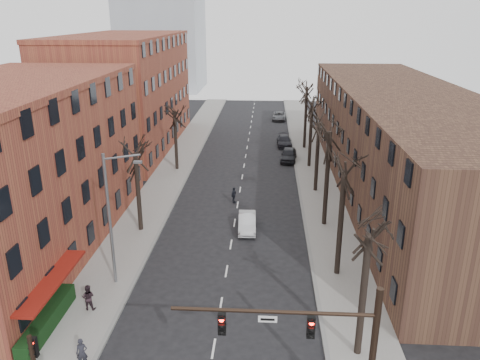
% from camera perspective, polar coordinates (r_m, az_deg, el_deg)
% --- Properties ---
extents(sidewalk_left, '(4.00, 90.00, 0.15)m').
position_cam_1_polar(sidewalk_left, '(55.15, -7.89, 1.65)').
color(sidewalk_left, gray).
rests_on(sidewalk_left, ground).
extents(sidewalk_right, '(4.00, 90.00, 0.15)m').
position_cam_1_polar(sidewalk_right, '(54.38, 8.90, 1.34)').
color(sidewalk_right, gray).
rests_on(sidewalk_right, ground).
extents(building_left_near, '(12.00, 26.00, 12.00)m').
position_cam_1_polar(building_left_near, '(38.13, -26.04, 0.93)').
color(building_left_near, brown).
rests_on(building_left_near, ground).
extents(building_left_far, '(12.00, 28.00, 14.00)m').
position_cam_1_polar(building_left_far, '(64.00, -13.79, 10.16)').
color(building_left_far, brown).
rests_on(building_left_far, ground).
extents(building_right, '(12.00, 50.00, 10.00)m').
position_cam_1_polar(building_right, '(49.76, 18.94, 4.69)').
color(building_right, '#513526').
rests_on(building_right, ground).
extents(awning_left, '(1.20, 7.00, 0.15)m').
position_cam_1_polar(awning_left, '(30.56, -21.27, -15.53)').
color(awning_left, maroon).
rests_on(awning_left, ground).
extents(hedge, '(0.80, 6.00, 1.00)m').
position_cam_1_polar(hedge, '(29.51, -22.41, -15.53)').
color(hedge, black).
rests_on(hedge, sidewalk_left).
extents(tree_right_a, '(5.20, 5.20, 10.00)m').
position_cam_1_polar(tree_right_a, '(26.99, 14.07, -19.92)').
color(tree_right_a, black).
rests_on(tree_right_a, ground).
extents(tree_right_b, '(5.20, 5.20, 10.80)m').
position_cam_1_polar(tree_right_b, '(33.45, 11.68, -11.22)').
color(tree_right_b, black).
rests_on(tree_right_b, ground).
extents(tree_right_c, '(5.20, 5.20, 11.60)m').
position_cam_1_polar(tree_right_c, '(40.47, 10.18, -5.42)').
color(tree_right_c, black).
rests_on(tree_right_c, ground).
extents(tree_right_d, '(5.20, 5.20, 10.00)m').
position_cam_1_polar(tree_right_d, '(47.80, 9.15, -1.37)').
color(tree_right_d, black).
rests_on(tree_right_d, ground).
extents(tree_right_e, '(5.20, 5.20, 10.80)m').
position_cam_1_polar(tree_right_e, '(55.31, 8.39, 1.60)').
color(tree_right_e, black).
rests_on(tree_right_e, ground).
extents(tree_right_f, '(5.20, 5.20, 11.60)m').
position_cam_1_polar(tree_right_f, '(62.94, 7.82, 3.85)').
color(tree_right_f, black).
rests_on(tree_right_f, ground).
extents(tree_left_a, '(5.20, 5.20, 9.50)m').
position_cam_1_polar(tree_left_a, '(39.70, -11.95, -6.06)').
color(tree_left_a, black).
rests_on(tree_left_a, ground).
extents(tree_left_b, '(5.20, 5.20, 9.50)m').
position_cam_1_polar(tree_left_b, '(54.16, -7.67, 1.24)').
color(tree_left_b, black).
rests_on(tree_left_b, ground).
extents(signal_mast_arm, '(8.14, 0.30, 7.20)m').
position_cam_1_polar(signal_mast_arm, '(20.07, 11.37, -19.45)').
color(signal_mast_arm, black).
rests_on(signal_mast_arm, ground).
extents(streetlight, '(2.45, 0.22, 9.03)m').
position_cam_1_polar(streetlight, '(30.55, -15.37, -4.07)').
color(streetlight, slate).
rests_on(streetlight, ground).
extents(silver_sedan, '(1.57, 4.08, 1.33)m').
position_cam_1_polar(silver_sedan, '(38.76, 0.87, -5.18)').
color(silver_sedan, silver).
rests_on(silver_sedan, ground).
extents(parked_car_near, '(2.27, 4.69, 1.54)m').
position_cam_1_polar(parked_car_near, '(57.09, 5.95, 3.09)').
color(parked_car_near, black).
rests_on(parked_car_near, ground).
extents(parked_car_mid, '(2.06, 4.73, 1.35)m').
position_cam_1_polar(parked_car_mid, '(63.65, 5.41, 4.75)').
color(parked_car_mid, black).
rests_on(parked_car_mid, ground).
extents(parked_car_far, '(2.41, 4.81, 1.31)m').
position_cam_1_polar(parked_car_far, '(79.66, 4.78, 7.78)').
color(parked_car_far, slate).
rests_on(parked_car_far, ground).
extents(pedestrian_a, '(0.63, 0.49, 1.56)m').
position_cam_1_polar(pedestrian_a, '(26.14, -18.71, -19.32)').
color(pedestrian_a, '#22222A').
rests_on(pedestrian_a, sidewalk_left).
extents(pedestrian_b, '(0.80, 0.63, 1.62)m').
position_cam_1_polar(pedestrian_b, '(30.14, -18.02, -13.44)').
color(pedestrian_b, black).
rests_on(pedestrian_b, sidewalk_left).
extents(pedestrian_crossing, '(0.70, 0.97, 1.53)m').
position_cam_1_polar(pedestrian_crossing, '(44.10, -0.76, -1.87)').
color(pedestrian_crossing, black).
rests_on(pedestrian_crossing, ground).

